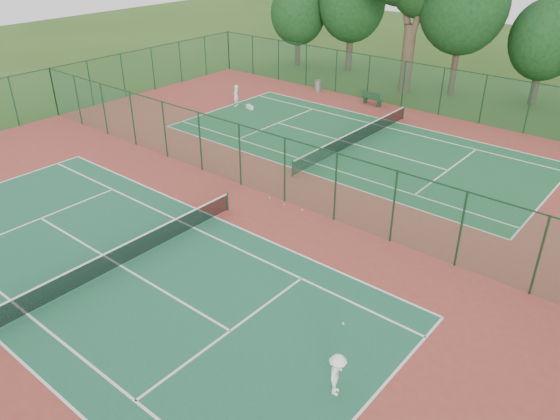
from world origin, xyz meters
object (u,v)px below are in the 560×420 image
Objects in this scene: player_far at (236,96)px; trash_bin at (318,86)px; bench at (372,98)px; kit_bag at (250,107)px; player_near at (337,375)px.

player_far reaches higher than trash_bin.
bench is 9.47m from kit_bag.
bench is (5.44, -0.36, 0.06)m from trash_bin.
kit_bag is (1.23, 0.18, -0.69)m from player_far.
trash_bin is at bearing 142.51° from player_far.
bench is at bearing -3.81° from trash_bin.
kit_bag is (-6.66, -6.73, -0.40)m from bench.
kit_bag is (-1.22, -7.09, -0.34)m from trash_bin.
player_far is at bearing -108.58° from trash_bin.
player_far is (-22.28, 18.90, 0.08)m from player_near.
bench reaches higher than trash_bin.
player_far is 10.49m from bench.
trash_bin is (2.44, 7.27, -0.35)m from player_far.
trash_bin reaches higher than kit_bag.
player_far reaches higher than bench.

